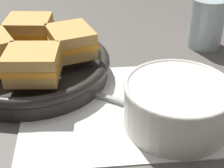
# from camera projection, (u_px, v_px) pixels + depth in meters

# --- Properties ---
(ground_plane) EXTENTS (4.00, 4.00, 0.00)m
(ground_plane) POSITION_uv_depth(u_px,v_px,m) (112.00, 99.00, 0.56)
(ground_plane) COLOR #56514C
(napkin) EXTENTS (0.31, 0.26, 0.00)m
(napkin) POSITION_uv_depth(u_px,v_px,m) (118.00, 107.00, 0.54)
(napkin) COLOR white
(napkin) RESTS_ON ground_plane
(soup_bowl) EXTENTS (0.15, 0.15, 0.07)m
(soup_bowl) POSITION_uv_depth(u_px,v_px,m) (177.00, 103.00, 0.48)
(soup_bowl) COLOR silver
(soup_bowl) RESTS_ON ground_plane
(spoon) EXTENTS (0.15, 0.12, 0.01)m
(spoon) POSITION_uv_depth(u_px,v_px,m) (130.00, 104.00, 0.53)
(spoon) COLOR #9E9EA3
(spoon) RESTS_ON napkin
(skillet) EXTENTS (0.27, 0.27, 0.04)m
(skillet) POSITION_uv_depth(u_px,v_px,m) (34.00, 68.00, 0.60)
(skillet) COLOR black
(skillet) RESTS_ON ground_plane
(sandwich_near_left) EXTENTS (0.09, 0.08, 0.05)m
(sandwich_near_left) POSITION_uv_depth(u_px,v_px,m) (33.00, 64.00, 0.52)
(sandwich_near_left) COLOR tan
(sandwich_near_left) RESTS_ON skillet
(sandwich_near_right) EXTENTS (0.09, 0.10, 0.05)m
(sandwich_near_right) POSITION_uv_depth(u_px,v_px,m) (71.00, 41.00, 0.59)
(sandwich_near_right) COLOR tan
(sandwich_near_right) RESTS_ON skillet
(sandwich_far_left) EXTENTS (0.09, 0.08, 0.05)m
(sandwich_far_left) POSITION_uv_depth(u_px,v_px,m) (29.00, 30.00, 0.63)
(sandwich_far_left) COLOR tan
(sandwich_far_left) RESTS_ON skillet
(drinking_glass) EXTENTS (0.07, 0.07, 0.10)m
(drinking_glass) POSITION_uv_depth(u_px,v_px,m) (206.00, 23.00, 0.70)
(drinking_glass) COLOR silver
(drinking_glass) RESTS_ON ground_plane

